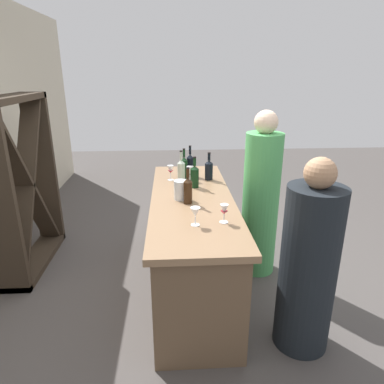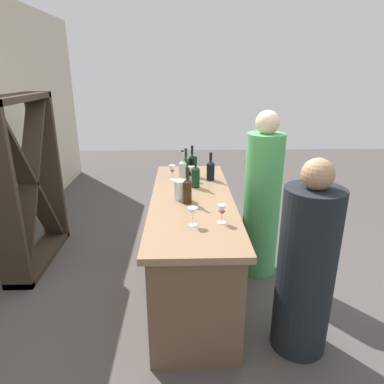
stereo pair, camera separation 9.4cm
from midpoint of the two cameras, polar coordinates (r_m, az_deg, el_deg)
ground_plane at (r=3.46m, az=0.80°, el=-15.01°), size 12.00×12.00×0.00m
bar_counter at (r=3.23m, az=0.84°, el=-8.34°), size 2.10×0.72×0.90m
wine_rack at (r=3.85m, az=-24.82°, el=1.25°), size 1.14×0.28×1.75m
wine_bottle_leftmost_amber_brown at (r=2.87m, az=0.16°, el=0.37°), size 0.07×0.07×0.31m
wine_bottle_second_left_dark_green at (r=3.28m, az=1.41°, el=2.70°), size 0.08×0.08×0.30m
wine_bottle_center_clear_pale at (r=3.43m, az=-0.77°, el=3.64°), size 0.08×0.08×0.32m
wine_bottle_second_right_near_black at (r=3.51m, az=3.86°, el=3.72°), size 0.08×0.08×0.29m
wine_bottle_rightmost_dark_green at (r=3.57m, az=-0.26°, el=4.18°), size 0.07×0.07×0.31m
wine_bottle_far_right_near_black at (r=3.65m, az=0.76°, el=4.60°), size 0.07×0.07×0.33m
wine_glass_near_left at (r=2.52m, az=6.03°, el=-3.15°), size 0.07×0.07×0.14m
wine_glass_near_center at (r=3.48m, az=0.69°, el=3.52°), size 0.07×0.07×0.15m
wine_glass_near_right at (r=2.47m, az=1.19°, el=-3.44°), size 0.07×0.07×0.14m
wine_glass_far_left at (r=3.51m, az=-2.53°, el=3.66°), size 0.06×0.06×0.15m
water_pitcher at (r=2.98m, az=-1.00°, el=0.36°), size 0.12×0.12×0.17m
person_left_guest at (r=2.60m, az=19.35°, el=-11.88°), size 0.43×0.43×1.45m
person_center_guest at (r=3.42m, az=12.27°, el=-1.59°), size 0.41×0.41×1.63m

